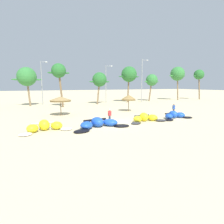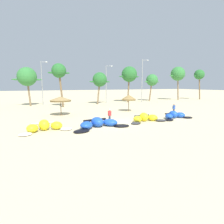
{
  "view_description": "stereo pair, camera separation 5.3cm",
  "coord_description": "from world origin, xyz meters",
  "views": [
    {
      "loc": [
        -9.42,
        -19.11,
        4.44
      ],
      "look_at": [
        -0.33,
        2.0,
        1.0
      ],
      "focal_mm": 29.38,
      "sensor_mm": 36.0,
      "label": 1
    },
    {
      "loc": [
        -9.37,
        -19.13,
        4.44
      ],
      "look_at": [
        -0.33,
        2.0,
        1.0
      ],
      "focal_mm": 29.38,
      "sensor_mm": 36.0,
      "label": 2
    }
  ],
  "objects": [
    {
      "name": "kite_center",
      "position": [
        7.66,
        -0.42,
        0.38
      ],
      "size": [
        4.93,
        2.55,
        1.0
      ],
      "color": "black",
      "rests_on": "ground"
    },
    {
      "name": "lamppost_west_center",
      "position": [
        -7.43,
        23.87,
        5.22
      ],
      "size": [
        1.5,
        0.24,
        9.43
      ],
      "color": "gray",
      "rests_on": "ground"
    },
    {
      "name": "person_by_umbrellas",
      "position": [
        9.64,
        1.98,
        0.82
      ],
      "size": [
        0.36,
        0.24,
        1.62
      ],
      "color": "#383842",
      "rests_on": "ground"
    },
    {
      "name": "palm_center_right",
      "position": [
        13.01,
        22.18,
        6.96
      ],
      "size": [
        5.8,
        3.87,
        8.96
      ],
      "color": "brown",
      "rests_on": "ground"
    },
    {
      "name": "kite_left_of_center",
      "position": [
        2.95,
        -0.58,
        0.4
      ],
      "size": [
        5.16,
        2.48,
        1.04
      ],
      "color": "#333338",
      "rests_on": "ground"
    },
    {
      "name": "ground_plane",
      "position": [
        0.0,
        0.0,
        0.0
      ],
      "size": [
        260.0,
        260.0,
        0.0
      ],
      "primitive_type": "plane",
      "color": "beige"
    },
    {
      "name": "palm_right",
      "position": [
        28.6,
        22.16,
        7.43
      ],
      "size": [
        5.9,
        3.93,
        9.47
      ],
      "color": "#7F6647",
      "rests_on": "ground"
    },
    {
      "name": "beach_umbrella_middle",
      "position": [
        5.2,
        7.81,
        2.31
      ],
      "size": [
        2.39,
        2.39,
        2.78
      ],
      "color": "brown",
      "rests_on": "ground"
    },
    {
      "name": "kite_far_left",
      "position": [
        -8.55,
        -0.64,
        0.41
      ],
      "size": [
        5.08,
        2.76,
        1.06
      ],
      "color": "white",
      "rests_on": "ground"
    },
    {
      "name": "lamppost_east",
      "position": [
        16.36,
        21.26,
        5.93
      ],
      "size": [
        1.91,
        0.24,
        10.73
      ],
      "color": "gray",
      "rests_on": "ground"
    },
    {
      "name": "kite_left",
      "position": [
        -3.26,
        -1.29,
        0.4
      ],
      "size": [
        6.47,
        3.38,
        1.03
      ],
      "color": "black",
      "rests_on": "ground"
    },
    {
      "name": "person_near_kites",
      "position": [
        -1.31,
        0.42,
        0.82
      ],
      "size": [
        0.36,
        0.24,
        1.62
      ],
      "color": "#383842",
      "rests_on": "ground"
    },
    {
      "name": "beach_umbrella_near_van",
      "position": [
        -5.86,
        7.8,
        2.4
      ],
      "size": [
        3.05,
        3.05,
        2.76
      ],
      "color": "brown",
      "rests_on": "ground"
    },
    {
      "name": "lamppost_east_center",
      "position": [
        7.36,
        23.29,
        5.11
      ],
      "size": [
        1.94,
        0.24,
        9.11
      ],
      "color": "gray",
      "rests_on": "ground"
    },
    {
      "name": "palm_right_of_gap",
      "position": [
        20.28,
        22.71,
        5.6
      ],
      "size": [
        4.72,
        3.14,
        7.25
      ],
      "color": "#7F6647",
      "rests_on": "ground"
    },
    {
      "name": "palm_left",
      "position": [
        -10.4,
        22.6,
        6.01
      ],
      "size": [
        5.76,
        3.84,
        7.98
      ],
      "color": "#7F6647",
      "rests_on": "ground"
    },
    {
      "name": "palm_center_left",
      "position": [
        4.66,
        20.77,
        5.52
      ],
      "size": [
        4.88,
        3.25,
        7.22
      ],
      "color": "#7F6647",
      "rests_on": "ground"
    },
    {
      "name": "palm_rightmost",
      "position": [
        36.26,
        21.56,
        7.26
      ],
      "size": [
        4.4,
        2.93,
        8.87
      ],
      "color": "brown",
      "rests_on": "ground"
    },
    {
      "name": "palm_left_of_gap",
      "position": [
        -4.6,
        18.09,
        6.97
      ],
      "size": [
        4.17,
        2.78,
        8.52
      ],
      "color": "brown",
      "rests_on": "ground"
    }
  ]
}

